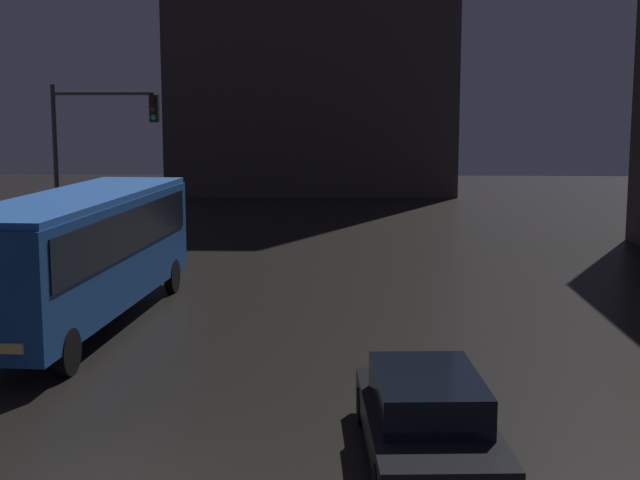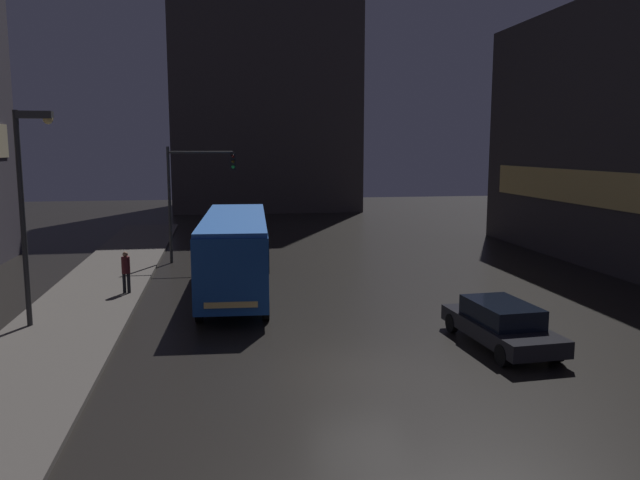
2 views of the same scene
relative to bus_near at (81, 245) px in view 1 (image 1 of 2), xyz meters
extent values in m
cube|color=#EAC66B|center=(-4.89, 38.35, 8.15)|extent=(0.24, 10.20, 1.80)
cube|color=#194793|center=(0.00, 0.00, -0.20)|extent=(3.18, 11.29, 2.64)
cube|color=black|center=(0.00, 0.00, 0.37)|extent=(3.19, 10.40, 1.10)
cube|color=blue|center=(0.00, 0.00, 1.20)|extent=(3.11, 11.07, 0.16)
cylinder|color=black|center=(0.96, -4.24, -1.56)|extent=(0.30, 1.01, 1.00)
cylinder|color=black|center=(1.41, 4.12, -1.56)|extent=(0.30, 1.01, 1.00)
cylinder|color=black|center=(-0.96, 4.24, -1.56)|extent=(0.30, 1.01, 1.00)
cube|color=black|center=(8.02, -8.43, -1.51)|extent=(2.21, 4.90, 0.50)
cube|color=black|center=(8.02, -8.43, -0.96)|extent=(1.78, 2.73, 0.60)
cylinder|color=black|center=(8.77, -6.68, -1.74)|extent=(0.24, 0.65, 0.64)
cylinder|color=black|center=(7.04, -6.79, -1.74)|extent=(0.24, 0.65, 0.64)
cylinder|color=#2D2D2D|center=(-3.25, 7.89, 1.06)|extent=(0.16, 0.16, 6.24)
cylinder|color=#2D2D2D|center=(-1.55, 7.89, 3.88)|extent=(3.40, 0.12, 0.12)
cube|color=black|center=(0.15, 7.89, 3.38)|extent=(0.30, 0.24, 0.90)
sphere|color=#390706|center=(0.15, 7.75, 3.66)|extent=(0.18, 0.18, 0.18)
sphere|color=#3B2B07|center=(0.15, 7.75, 3.38)|extent=(0.18, 0.18, 0.18)
sphere|color=green|center=(0.15, 7.75, 3.10)|extent=(0.18, 0.18, 0.18)
camera|label=1|loc=(6.90, -21.82, 3.45)|focal=50.00mm
camera|label=2|loc=(-0.59, -26.20, 4.11)|focal=35.00mm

